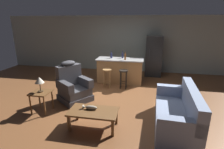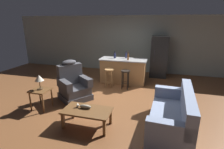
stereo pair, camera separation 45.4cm
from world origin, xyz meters
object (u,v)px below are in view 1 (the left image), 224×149
Objects in this scene: bottle_wine_dark at (123,55)px; table_lamp at (39,81)px; fish_figurine at (90,107)px; bottle_tall_green at (125,57)px; recliner_near_lamp at (73,87)px; bottle_short_amber at (111,55)px; bar_stool_left at (107,75)px; couch at (178,114)px; kitchen_island at (120,71)px; end_table at (41,95)px; bar_stool_right at (124,76)px; coffee_table at (93,113)px; refrigerator at (154,56)px.

table_lamp is at bearing -121.51° from bottle_wine_dark.
bottle_tall_green is (0.45, 3.00, 0.60)m from fish_figurine.
table_lamp is at bearing -85.18° from recliner_near_lamp.
bottle_short_amber reaches higher than recliner_near_lamp.
bottle_wine_dark is at bearing 61.35° from bar_stool_left.
couch is at bearing -60.37° from bottle_tall_green.
couch is 2.86× the size of bar_stool_left.
table_lamp is at bearing -122.22° from kitchen_island.
end_table is at bearing 164.53° from fish_figurine.
bar_stool_left is (-2.12, 2.21, 0.13)m from couch.
kitchen_island reaches higher than bar_stool_right.
bottle_tall_green is 1.08× the size of bottle_short_amber.
end_table is at bearing 1.37° from couch.
bottle_wine_dark is (1.78, 2.92, 0.60)m from end_table.
coffee_table is 3.93× the size of bottle_short_amber.
couch is 1.08× the size of kitchen_island.
couch is 6.43× the size of bottle_tall_green.
couch is 3.47× the size of end_table.
bar_stool_left is 2.43× the size of bottle_short_amber.
end_table is 0.31× the size of kitchen_island.
table_lamp is (-1.58, 0.48, 0.50)m from coffee_table.
fish_figurine is 0.83× the size of table_lamp.
kitchen_island is 5.95× the size of bottle_tall_green.
couch is at bearing -1.76° from end_table.
end_table is 0.82× the size of bar_stool_left.
refrigerator is (1.54, 4.34, 0.42)m from fish_figurine.
couch reaches higher than bar_stool_right.
end_table is 1.99× the size of bottle_wine_dark.
bottle_short_amber is at bearing 63.98° from table_lamp.
bar_stool_right is (1.94, 2.10, 0.01)m from end_table.
recliner_near_lamp is (-1.03, 1.32, 0.06)m from coffee_table.
table_lamp is (-3.46, 0.12, 0.53)m from couch.
bottle_tall_green reaches higher than couch.
couch is at bearing -55.44° from bar_stool_right.
end_table is 2.49m from bar_stool_left.
bottle_wine_dark is at bearing 58.49° from table_lamp.
recliner_near_lamp is 1.76× the size of bar_stool_left.
bottle_tall_green is (1.93, 2.57, 0.20)m from table_lamp.
couch is at bearing -54.14° from bottle_short_amber.
table_lamp is 3.22m from bottle_tall_green.
bottle_wine_dark is at bearing 84.83° from fish_figurine.
bottle_short_amber reaches higher than couch.
bottle_short_amber is (-0.35, 0.07, 0.58)m from kitchen_island.
bar_stool_right is at bearing -50.26° from bottle_short_amber.
bar_stool_right reaches higher than end_table.
fish_figurine is 3.40m from bottle_wine_dark.
recliner_near_lamp is at bearing -112.85° from bottle_short_amber.
refrigerator reaches higher than bottle_short_amber.
fish_figurine is at bearing -16.03° from recliner_near_lamp.
kitchen_island reaches higher than bar_stool_left.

